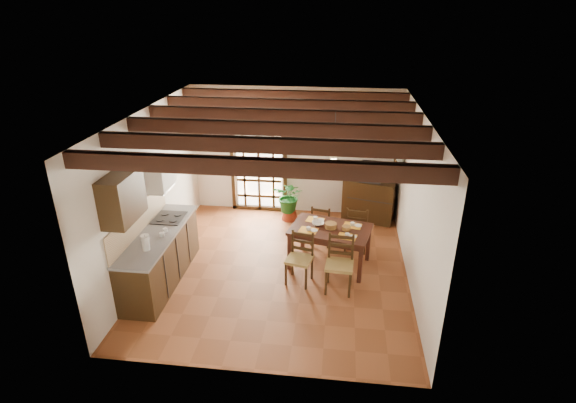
# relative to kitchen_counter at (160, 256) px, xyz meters

# --- Properties ---
(ground_plane) EXTENTS (5.00, 5.00, 0.00)m
(ground_plane) POSITION_rel_kitchen_counter_xyz_m (1.96, 0.60, -0.47)
(ground_plane) COLOR brown
(room_shell) EXTENTS (4.52, 5.02, 2.81)m
(room_shell) POSITION_rel_kitchen_counter_xyz_m (1.96, 0.60, 1.34)
(room_shell) COLOR silver
(room_shell) RESTS_ON ground_plane
(ceiling_beams) EXTENTS (4.50, 4.34, 0.20)m
(ceiling_beams) POSITION_rel_kitchen_counter_xyz_m (1.96, 0.60, 2.22)
(ceiling_beams) COLOR black
(ceiling_beams) RESTS_ON room_shell
(french_door) EXTENTS (1.26, 0.11, 2.32)m
(french_door) POSITION_rel_kitchen_counter_xyz_m (1.16, 3.05, 0.70)
(french_door) COLOR white
(french_door) RESTS_ON ground_plane
(kitchen_counter) EXTENTS (0.64, 2.25, 1.38)m
(kitchen_counter) POSITION_rel_kitchen_counter_xyz_m (0.00, 0.00, 0.00)
(kitchen_counter) COLOR black
(kitchen_counter) RESTS_ON ground_plane
(upper_cabinet) EXTENTS (0.35, 0.80, 0.70)m
(upper_cabinet) POSITION_rel_kitchen_counter_xyz_m (-0.12, -0.70, 1.38)
(upper_cabinet) COLOR black
(upper_cabinet) RESTS_ON room_shell
(range_hood) EXTENTS (0.38, 0.60, 0.54)m
(range_hood) POSITION_rel_kitchen_counter_xyz_m (-0.09, 0.55, 1.26)
(range_hood) COLOR white
(range_hood) RESTS_ON room_shell
(counter_items) EXTENTS (0.50, 1.43, 0.25)m
(counter_items) POSITION_rel_kitchen_counter_xyz_m (0.00, 0.09, 0.49)
(counter_items) COLOR black
(counter_items) RESTS_ON kitchen_counter
(dining_table) EXTENTS (1.54, 1.16, 0.75)m
(dining_table) POSITION_rel_kitchen_counter_xyz_m (2.83, 0.85, 0.18)
(dining_table) COLOR #391B12
(dining_table) RESTS_ON ground_plane
(chair_near_left) EXTENTS (0.49, 0.48, 0.90)m
(chair_near_left) POSITION_rel_kitchen_counter_xyz_m (2.34, 0.23, -0.19)
(chair_near_left) COLOR olive
(chair_near_left) RESTS_ON ground_plane
(chair_near_right) EXTENTS (0.47, 0.45, 0.96)m
(chair_near_right) POSITION_rel_kitchen_counter_xyz_m (3.01, 0.09, -0.17)
(chair_near_right) COLOR olive
(chair_near_right) RESTS_ON ground_plane
(chair_far_left) EXTENTS (0.45, 0.44, 0.84)m
(chair_far_left) POSITION_rel_kitchen_counter_xyz_m (2.65, 1.61, -0.21)
(chair_far_left) COLOR olive
(chair_far_left) RESTS_ON ground_plane
(chair_far_right) EXTENTS (0.49, 0.47, 0.93)m
(chair_far_right) POSITION_rel_kitchen_counter_xyz_m (3.32, 1.46, -0.18)
(chair_far_right) COLOR olive
(chair_far_right) RESTS_ON ground_plane
(table_setting) EXTENTS (1.00, 0.67, 0.09)m
(table_setting) POSITION_rel_kitchen_counter_xyz_m (2.83, 0.85, 0.30)
(table_setting) COLOR #FFAD28
(table_setting) RESTS_ON dining_table
(table_bowl) EXTENTS (0.24, 0.24, 0.05)m
(table_bowl) POSITION_rel_kitchen_counter_xyz_m (2.60, 0.95, 0.30)
(table_bowl) COLOR white
(table_bowl) RESTS_ON dining_table
(sideboard) EXTENTS (1.17, 0.74, 0.92)m
(sideboard) POSITION_rel_kitchen_counter_xyz_m (3.60, 2.83, -0.01)
(sideboard) COLOR black
(sideboard) RESTS_ON ground_plane
(crt_tv) EXTENTS (0.50, 0.47, 0.38)m
(crt_tv) POSITION_rel_kitchen_counter_xyz_m (3.60, 2.82, 0.64)
(crt_tv) COLOR black
(crt_tv) RESTS_ON sideboard
(fuse_box) EXTENTS (0.25, 0.03, 0.32)m
(fuse_box) POSITION_rel_kitchen_counter_xyz_m (3.46, 3.08, 1.28)
(fuse_box) COLOR white
(fuse_box) RESTS_ON room_shell
(plant_pot) EXTENTS (0.36, 0.36, 0.22)m
(plant_pot) POSITION_rel_kitchen_counter_xyz_m (1.90, 2.62, -0.36)
(plant_pot) COLOR maroon
(plant_pot) RESTS_ON ground_plane
(potted_plant) EXTENTS (1.94, 1.76, 1.86)m
(potted_plant) POSITION_rel_kitchen_counter_xyz_m (1.90, 2.62, 0.10)
(potted_plant) COLOR #144C19
(potted_plant) RESTS_ON ground_plane
(wall_shelf) EXTENTS (0.20, 0.42, 0.20)m
(wall_shelf) POSITION_rel_kitchen_counter_xyz_m (4.10, 2.20, 1.04)
(wall_shelf) COLOR black
(wall_shelf) RESTS_ON room_shell
(shelf_vase) EXTENTS (0.15, 0.15, 0.15)m
(shelf_vase) POSITION_rel_kitchen_counter_xyz_m (4.10, 2.20, 1.18)
(shelf_vase) COLOR #B2BFB2
(shelf_vase) RESTS_ON wall_shelf
(shelf_flowers) EXTENTS (0.14, 0.14, 0.36)m
(shelf_flowers) POSITION_rel_kitchen_counter_xyz_m (4.10, 2.20, 1.38)
(shelf_flowers) COLOR #FFAD28
(shelf_flowers) RESTS_ON shelf_vase
(framed_picture) EXTENTS (0.03, 0.32, 0.32)m
(framed_picture) POSITION_rel_kitchen_counter_xyz_m (4.18, 2.20, 1.58)
(framed_picture) COLOR brown
(framed_picture) RESTS_ON room_shell
(pendant_lamp) EXTENTS (0.36, 0.36, 0.84)m
(pendant_lamp) POSITION_rel_kitchen_counter_xyz_m (2.83, 0.95, 1.60)
(pendant_lamp) COLOR black
(pendant_lamp) RESTS_ON room_shell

